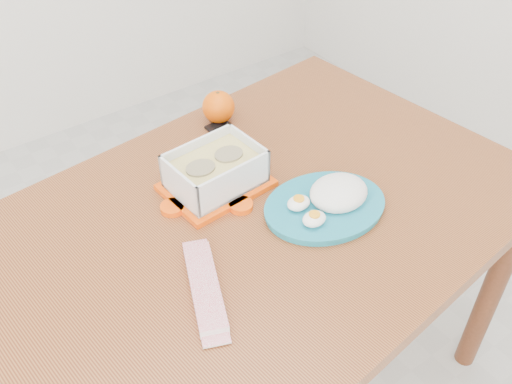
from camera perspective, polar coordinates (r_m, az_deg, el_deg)
dining_table at (r=1.33m, az=0.00°, el=-4.94°), size 1.36×0.98×0.75m
food_container at (r=1.31m, az=-4.08°, el=2.09°), size 0.24×0.19×0.10m
orange_fruit at (r=1.54m, az=-3.78°, el=8.49°), size 0.09×0.09×0.09m
rice_plate at (r=1.27m, az=7.35°, el=-0.78°), size 0.32×0.32×0.08m
candy_bar at (r=1.11m, az=-5.14°, el=-9.45°), size 0.13×0.22×0.02m
smartphone at (r=1.50m, az=-2.83°, el=5.82°), size 0.07×0.13×0.01m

